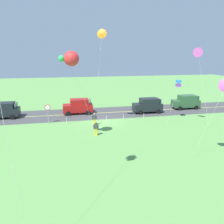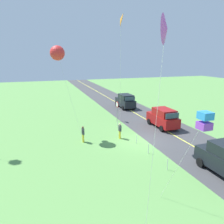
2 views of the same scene
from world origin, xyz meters
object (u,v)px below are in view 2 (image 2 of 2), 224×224
(car_parked_east_near, at_px, (125,101))
(kite_blue_mid, at_px, (57,53))
(kite_red_low, at_px, (121,20))
(person_adult_companion, at_px, (83,134))
(car_suv_foreground, at_px, (163,118))
(kite_pink_drift, at_px, (205,121))
(person_adult_near, at_px, (120,130))
(stop_sign, at_px, (117,107))
(kite_orange_near, at_px, (165,30))

(car_parked_east_near, bearing_deg, kite_blue_mid, 130.79)
(kite_red_low, bearing_deg, kite_blue_mid, 53.95)
(person_adult_companion, relative_size, kite_blue_mid, 0.18)
(car_suv_foreground, distance_m, kite_pink_drift, 14.79)
(car_parked_east_near, distance_m, kite_blue_mid, 16.33)
(person_adult_near, distance_m, kite_pink_drift, 11.95)
(kite_pink_drift, bearing_deg, car_parked_east_near, -13.66)
(car_suv_foreground, height_order, kite_pink_drift, kite_pink_drift)
(person_adult_near, bearing_deg, person_adult_companion, 86.94)
(stop_sign, xyz_separation_m, kite_pink_drift, (-16.96, 1.87, 3.27))
(car_suv_foreground, bearing_deg, kite_pink_drift, 154.77)
(stop_sign, relative_size, person_adult_companion, 1.60)
(car_suv_foreground, relative_size, kite_orange_near, 0.46)
(kite_pink_drift, distance_m, kite_orange_near, 4.83)
(kite_red_low, xyz_separation_m, kite_pink_drift, (-10.17, -0.36, -5.93))
(car_parked_east_near, relative_size, stop_sign, 1.72)
(car_parked_east_near, xyz_separation_m, kite_orange_near, (-24.02, 8.52, 7.79))
(car_suv_foreground, distance_m, kite_orange_near, 17.96)
(car_parked_east_near, distance_m, stop_sign, 7.52)
(stop_sign, relative_size, person_adult_near, 1.60)
(kite_red_low, bearing_deg, car_suv_foreground, -67.02)
(car_parked_east_near, bearing_deg, car_suv_foreground, -177.87)
(kite_red_low, xyz_separation_m, kite_orange_near, (-10.78, 2.46, -2.05))
(car_suv_foreground, xyz_separation_m, kite_red_low, (-2.73, 6.44, 9.84))
(kite_red_low, height_order, kite_pink_drift, kite_red_low)
(car_parked_east_near, bearing_deg, person_adult_near, 155.17)
(stop_sign, distance_m, kite_red_low, 11.65)
(car_parked_east_near, xyz_separation_m, kite_blue_mid, (-9.57, 11.09, 7.22))
(person_adult_companion, relative_size, kite_orange_near, 0.17)
(stop_sign, height_order, kite_pink_drift, kite_pink_drift)
(kite_pink_drift, bearing_deg, stop_sign, -6.30)
(person_adult_near, height_order, kite_orange_near, kite_orange_near)
(kite_blue_mid, relative_size, kite_orange_near, 0.95)
(kite_blue_mid, relative_size, kite_pink_drift, 1.65)
(car_suv_foreground, relative_size, kite_pink_drift, 0.80)
(car_parked_east_near, distance_m, person_adult_near, 13.48)
(kite_blue_mid, bearing_deg, person_adult_companion, -144.10)
(person_adult_companion, bearing_deg, person_adult_near, 149.43)
(person_adult_companion, bearing_deg, car_suv_foreground, 162.02)
(stop_sign, bearing_deg, kite_blue_mid, 113.23)
(stop_sign, distance_m, kite_pink_drift, 17.38)
(car_parked_east_near, xyz_separation_m, kite_red_low, (-13.24, 6.05, 9.84))
(person_adult_near, bearing_deg, car_parked_east_near, -23.83)
(stop_sign, height_order, kite_blue_mid, kite_blue_mid)
(person_adult_companion, bearing_deg, kite_blue_mid, -80.61)
(person_adult_companion, distance_m, kite_red_low, 10.73)
(stop_sign, distance_m, person_adult_near, 6.14)
(stop_sign, height_order, kite_orange_near, kite_orange_near)
(kite_red_low, bearing_deg, person_adult_near, -21.35)
(kite_blue_mid, bearing_deg, car_parked_east_near, -49.21)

